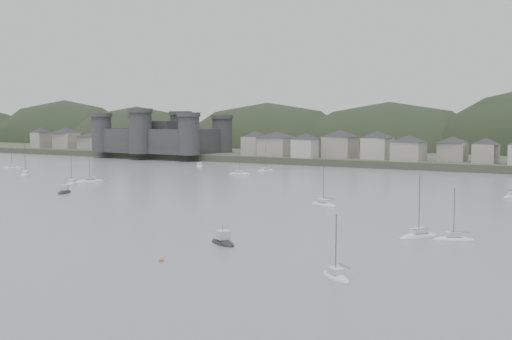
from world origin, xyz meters
The scene contains 8 objects.
ground centered at (0.00, 0.00, 0.00)m, with size 900.00×900.00×0.00m, color slate.
far_shore_land centered at (0.00, 295.00, 1.50)m, with size 900.00×250.00×3.00m, color #383D2D.
forested_ridge centered at (4.83, 269.40, -11.28)m, with size 851.55×103.94×102.57m.
castle centered at (-120.00, 179.80, 10.96)m, with size 66.00×43.00×20.00m.
moored_fleet centered at (-18.90, 66.83, 0.18)m, with size 268.15×171.19×13.23m.
motor_launch_near centered at (33.87, 8.72, 0.30)m, with size 7.21×5.71×3.67m.
motor_launch_far centered at (-42.80, 45.29, 0.30)m, with size 5.87×7.77×3.78m.
mooring_buoys centered at (-4.99, 40.60, 0.15)m, with size 176.32×133.38×0.70m.
Camera 1 is at (91.55, -76.22, 20.14)m, focal length 45.22 mm.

